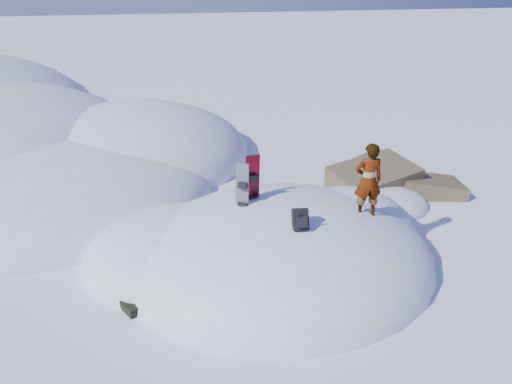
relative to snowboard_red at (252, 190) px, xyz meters
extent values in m
plane|color=white|center=(0.53, -0.55, -1.65)|extent=(120.00, 120.00, 0.00)
ellipsoid|color=white|center=(0.53, -0.55, -1.65)|extent=(7.00, 6.00, 3.00)
ellipsoid|color=white|center=(-1.67, 0.05, -1.65)|extent=(4.40, 4.00, 2.20)
ellipsoid|color=white|center=(2.33, 0.25, -1.65)|extent=(3.60, 3.20, 2.50)
ellipsoid|color=white|center=(-5.47, 4.45, -1.65)|extent=(10.00, 9.00, 2.80)
ellipsoid|color=white|center=(-2.97, 6.95, -1.65)|extent=(8.00, 8.00, 3.60)
ellipsoid|color=white|center=(-4.97, 3.45, -1.65)|extent=(6.00, 5.00, 1.80)
cube|color=brown|center=(4.13, 2.85, -1.55)|extent=(2.82, 2.41, 1.62)
cube|color=brown|center=(5.73, 2.45, -1.75)|extent=(2.16, 1.80, 1.33)
cube|color=brown|center=(4.73, 4.05, -1.65)|extent=(2.08, 2.01, 1.10)
ellipsoid|color=white|center=(3.73, 1.85, -1.65)|extent=(3.20, 2.40, 1.00)
cube|color=#B6091F|center=(0.00, 0.02, -0.02)|extent=(0.34, 0.20, 1.70)
cube|color=black|center=(0.00, -0.05, 0.32)|extent=(0.22, 0.15, 0.14)
cube|color=black|center=(0.00, -0.05, -0.19)|extent=(0.22, 0.15, 0.14)
cube|color=black|center=(-0.27, -0.29, -0.04)|extent=(0.30, 0.24, 1.57)
cube|color=black|center=(-0.27, -0.36, 0.28)|extent=(0.22, 0.19, 0.13)
cube|color=black|center=(-0.27, -0.36, -0.19)|extent=(0.22, 0.19, 0.13)
cube|color=black|center=(0.71, -1.46, -0.05)|extent=(0.33, 0.39, 0.48)
cube|color=black|center=(0.71, -1.59, -0.03)|extent=(0.22, 0.20, 0.26)
cylinder|color=black|center=(0.61, -1.57, 0.07)|extent=(0.03, 0.17, 0.32)
cylinder|color=black|center=(0.80, -1.57, 0.07)|extent=(0.03, 0.17, 0.32)
cube|color=black|center=(-2.53, -1.58, -1.55)|extent=(0.79, 0.72, 0.18)
cube|color=black|center=(-2.23, -1.38, -1.47)|extent=(0.37, 0.27, 0.12)
imported|color=slate|center=(2.35, -0.79, 0.38)|extent=(0.63, 0.44, 1.66)
camera|label=1|loc=(-1.70, -9.84, 4.58)|focal=35.00mm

